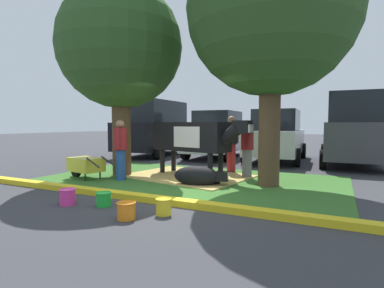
# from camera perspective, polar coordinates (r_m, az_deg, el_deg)

# --- Properties ---
(ground_plane) EXTENTS (80.00, 80.00, 0.00)m
(ground_plane) POSITION_cam_1_polar(r_m,az_deg,el_deg) (6.44, -4.71, -9.46)
(ground_plane) COLOR #38383D
(grass_island) EXTENTS (7.66, 4.40, 0.02)m
(grass_island) POSITION_cam_1_polar(r_m,az_deg,el_deg) (8.07, -0.42, -6.66)
(grass_island) COLOR #386B28
(grass_island) RESTS_ON ground
(curb_yellow) EXTENTS (8.86, 0.24, 0.12)m
(curb_yellow) POSITION_cam_1_polar(r_m,az_deg,el_deg) (6.08, -10.37, -9.73)
(curb_yellow) COLOR yellow
(curb_yellow) RESTS_ON ground
(hay_bedding) EXTENTS (3.59, 2.96, 0.04)m
(hay_bedding) POSITION_cam_1_polar(r_m,az_deg,el_deg) (8.50, -0.88, -6.02)
(hay_bedding) COLOR tan
(hay_bedding) RESTS_ON ground
(shade_tree_left) EXTENTS (3.45, 3.45, 5.36)m
(shade_tree_left) POSITION_cam_1_polar(r_m,az_deg,el_deg) (9.09, -13.30, 17.20)
(shade_tree_left) COLOR #4C3823
(shade_tree_left) RESTS_ON ground
(shade_tree_right) EXTENTS (3.90, 3.90, 6.01)m
(shade_tree_right) POSITION_cam_1_polar(r_m,az_deg,el_deg) (7.77, 14.63, 22.89)
(shade_tree_right) COLOR #4C3823
(shade_tree_right) RESTS_ON ground
(cow_holstein) EXTENTS (3.08, 1.20, 1.56)m
(cow_holstein) POSITION_cam_1_polar(r_m,az_deg,el_deg) (8.50, 0.24, 1.32)
(cow_holstein) COLOR black
(cow_holstein) RESTS_ON ground
(calf_lying) EXTENTS (1.33, 0.69, 0.48)m
(calf_lying) POSITION_cam_1_polar(r_m,az_deg,el_deg) (7.24, 1.15, -6.04)
(calf_lying) COLOR black
(calf_lying) RESTS_ON ground
(person_handler) EXTENTS (0.50, 0.34, 1.70)m
(person_handler) POSITION_cam_1_polar(r_m,az_deg,el_deg) (9.11, 7.38, 0.29)
(person_handler) COLOR maroon
(person_handler) RESTS_ON ground
(person_visitor_near) EXTENTS (0.34, 0.50, 1.58)m
(person_visitor_near) POSITION_cam_1_polar(r_m,az_deg,el_deg) (8.06, -13.26, -0.79)
(person_visitor_near) COLOR #23478C
(person_visitor_near) RESTS_ON ground
(person_visitor_far) EXTENTS (0.34, 0.48, 1.52)m
(person_visitor_far) POSITION_cam_1_polar(r_m,az_deg,el_deg) (8.35, 10.29, -0.82)
(person_visitor_far) COLOR slate
(person_visitor_far) RESTS_ON ground
(wheelbarrow) EXTENTS (1.62, 0.83, 0.63)m
(wheelbarrow) POSITION_cam_1_polar(r_m,az_deg,el_deg) (8.59, -19.32, -3.70)
(wheelbarrow) COLOR gold
(wheelbarrow) RESTS_ON ground
(bucket_pink) EXTENTS (0.30, 0.30, 0.29)m
(bucket_pink) POSITION_cam_1_polar(r_m,az_deg,el_deg) (6.07, -22.28, -9.08)
(bucket_pink) COLOR #EA3893
(bucket_pink) RESTS_ON ground
(bucket_green) EXTENTS (0.29, 0.29, 0.25)m
(bucket_green) POSITION_cam_1_polar(r_m,az_deg,el_deg) (5.76, -16.22, -9.83)
(bucket_green) COLOR green
(bucket_green) RESTS_ON ground
(bucket_orange) EXTENTS (0.30, 0.30, 0.27)m
(bucket_orange) POSITION_cam_1_polar(r_m,az_deg,el_deg) (4.93, -12.22, -12.01)
(bucket_orange) COLOR orange
(bucket_orange) RESTS_ON ground
(bucket_yellow) EXTENTS (0.27, 0.27, 0.27)m
(bucket_yellow) POSITION_cam_1_polar(r_m,az_deg,el_deg) (5.06, -5.33, -11.51)
(bucket_yellow) COLOR yellow
(bucket_yellow) RESTS_ON ground
(suv_black) EXTENTS (2.24, 4.66, 2.52)m
(suv_black) POSITION_cam_1_polar(r_m,az_deg,el_deg) (14.32, -6.71, 2.98)
(suv_black) COLOR black
(suv_black) RESTS_ON ground
(hatchback_white) EXTENTS (2.13, 4.46, 2.02)m
(hatchback_white) POSITION_cam_1_polar(r_m,az_deg,el_deg) (13.39, 4.90, 1.71)
(hatchback_white) COLOR silver
(hatchback_white) RESTS_ON ground
(sedan_blue) EXTENTS (2.13, 4.46, 2.02)m
(sedan_blue) POSITION_cam_1_polar(r_m,az_deg,el_deg) (12.49, 15.56, 1.43)
(sedan_blue) COLOR silver
(sedan_blue) RESTS_ON ground
(suv_dark_grey) EXTENTS (2.24, 4.66, 2.52)m
(suv_dark_grey) POSITION_cam_1_polar(r_m,az_deg,el_deg) (12.29, 27.97, 2.42)
(suv_dark_grey) COLOR #3D3D42
(suv_dark_grey) RESTS_ON ground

